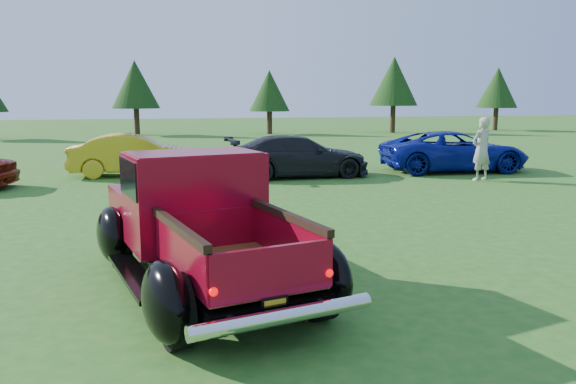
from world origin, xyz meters
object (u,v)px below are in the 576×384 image
at_px(tree_mid_right, 269,91).
at_px(show_car_grey, 298,156).
at_px(tree_mid_left, 135,85).
at_px(show_car_yellow, 135,155).
at_px(pickup_truck, 195,221).
at_px(tree_east, 394,81).
at_px(tree_far_east, 497,88).
at_px(spectator, 481,149).
at_px(show_car_blue, 454,151).

height_order(tree_mid_right, show_car_grey, tree_mid_right).
bearing_deg(show_car_grey, tree_mid_left, 14.31).
xyz_separation_m(tree_mid_left, show_car_yellow, (0.65, -20.56, -2.69)).
distance_m(pickup_truck, show_car_yellow, 11.46).
bearing_deg(pickup_truck, tree_east, 48.44).
xyz_separation_m(tree_mid_left, tree_far_east, (27.00, -0.50, -0.14)).
bearing_deg(spectator, show_car_blue, -114.37).
bearing_deg(spectator, show_car_grey, -37.58).
xyz_separation_m(tree_mid_left, spectator, (11.20, -24.13, -2.40)).
relative_size(show_car_yellow, show_car_grey, 0.90).
height_order(pickup_truck, spectator, spectator).
bearing_deg(show_car_blue, show_car_yellow, 87.02).
bearing_deg(show_car_yellow, spectator, -108.57).
bearing_deg(tree_east, pickup_truck, -117.84).
distance_m(tree_east, spectator, 23.78).
xyz_separation_m(tree_mid_right, tree_east, (9.00, -0.50, 0.68)).
height_order(tree_east, show_car_grey, tree_east).
xyz_separation_m(tree_mid_right, tree_far_east, (18.00, 0.50, 0.27)).
distance_m(tree_far_east, pickup_truck, 40.29).
bearing_deg(pickup_truck, tree_far_east, 37.71).
height_order(pickup_truck, show_car_grey, pickup_truck).
bearing_deg(show_car_blue, tree_mid_left, 31.93).
height_order(tree_mid_right, tree_east, tree_east).
relative_size(show_car_grey, show_car_blue, 0.92).
height_order(tree_east, tree_far_east, tree_east).
xyz_separation_m(show_car_grey, spectator, (5.36, -2.06, 0.31)).
distance_m(tree_mid_right, pickup_truck, 31.82).
relative_size(tree_mid_right, tree_east, 0.81).
relative_size(tree_mid_right, tree_far_east, 0.92).
height_order(tree_east, show_car_blue, tree_east).
xyz_separation_m(pickup_truck, spectator, (9.28, 7.82, 0.11)).
relative_size(tree_east, spectator, 2.74).
xyz_separation_m(tree_mid_left, pickup_truck, (1.92, -31.95, -2.51)).
bearing_deg(tree_mid_left, spectator, -65.10).
bearing_deg(spectator, tree_mid_right, -101.12).
distance_m(show_car_yellow, show_car_grey, 5.41).
xyz_separation_m(tree_far_east, show_car_blue, (-15.50, -21.44, -2.54)).
bearing_deg(tree_mid_right, tree_east, -3.18).
height_order(tree_far_east, show_car_yellow, tree_far_east).
height_order(tree_mid_left, spectator, tree_mid_left).
bearing_deg(tree_far_east, tree_mid_left, 178.94).
relative_size(tree_east, tree_far_east, 1.12).
distance_m(pickup_truck, spectator, 12.14).
relative_size(tree_mid_left, tree_far_east, 1.04).
xyz_separation_m(show_car_yellow, show_car_blue, (10.85, -1.38, 0.01)).
bearing_deg(tree_far_east, spectator, -123.77).
bearing_deg(spectator, tree_east, -123.28).
xyz_separation_m(tree_mid_right, show_car_yellow, (-8.35, -19.56, -2.28)).
distance_m(tree_far_east, show_car_grey, 30.32).
relative_size(show_car_yellow, spectator, 2.12).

